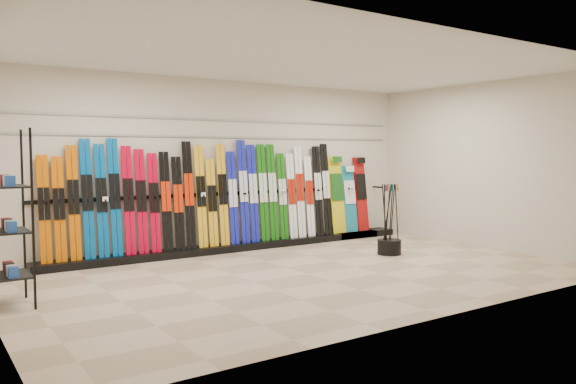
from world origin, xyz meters
TOP-DOWN VIEW (x-y plane):
  - floor at (0.00, 0.00)m, footprint 8.00×8.00m
  - back_wall at (0.00, 2.50)m, footprint 8.00×0.00m
  - right_wall at (4.00, 0.00)m, footprint 0.00×5.00m
  - ceiling at (0.00, 0.00)m, footprint 8.00×8.00m
  - ski_rack_base at (0.22, 2.28)m, footprint 8.00×0.40m
  - skis at (-0.44, 2.32)m, footprint 5.36×0.22m
  - snowboards at (2.75, 2.35)m, footprint 0.94×0.24m
  - accessory_rack at (-3.75, 0.51)m, footprint 0.40×0.60m
  - pole_bin at (2.07, 0.47)m, footprint 0.40×0.40m
  - ski_poles at (2.04, 0.47)m, footprint 0.33×0.23m
  - slatwall_rail_0 at (0.00, 2.48)m, footprint 7.60×0.02m
  - slatwall_rail_1 at (0.00, 2.48)m, footprint 7.60×0.02m

SIDE VIEW (x-z plane):
  - floor at x=0.00m, z-range 0.00..0.00m
  - ski_rack_base at x=0.22m, z-range 0.00..0.12m
  - pole_bin at x=2.07m, z-range 0.00..0.25m
  - ski_poles at x=2.04m, z-range 0.02..1.20m
  - snowboards at x=2.75m, z-range 0.08..1.62m
  - skis at x=-0.44m, z-range 0.05..1.88m
  - accessory_rack at x=-3.75m, z-range 0.00..2.00m
  - back_wall at x=0.00m, z-range -2.50..5.50m
  - right_wall at x=4.00m, z-range -1.00..4.00m
  - slatwall_rail_0 at x=0.00m, z-range 1.98..2.02m
  - slatwall_rail_1 at x=0.00m, z-range 2.28..2.31m
  - ceiling at x=0.00m, z-range 3.00..3.00m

